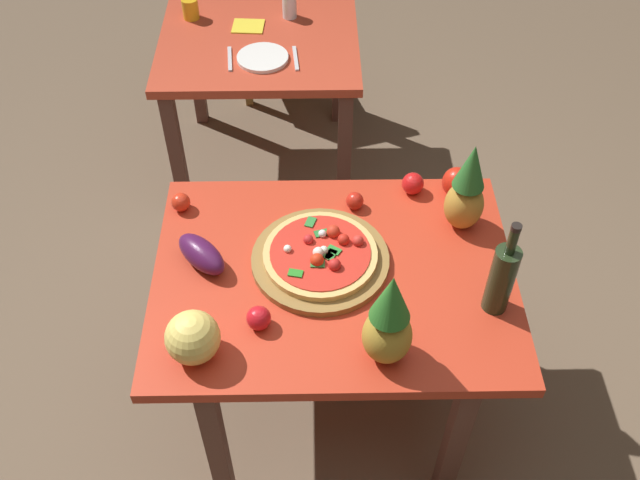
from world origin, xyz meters
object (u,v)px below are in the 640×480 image
Objects in this scene: background_table at (260,57)px; tomato_beside_pepper at (181,202)px; tomato_near_board at (259,318)px; tomato_by_bottle at (355,201)px; pizza at (321,254)px; napkin_folded at (248,26)px; pizza_board at (320,260)px; display_table at (334,293)px; dinner_plate at (263,58)px; pineapple_left at (389,323)px; melon at (193,337)px; tomato_at_corner at (413,184)px; fork_utensil at (230,59)px; bell_pepper at (456,182)px; drinking_glass_juice at (190,9)px; dining_chair at (269,15)px; wine_bottle at (502,278)px; drinking_glass_water at (289,6)px; knife_utensil at (296,58)px; pineapple_right at (467,191)px; eggplant at (201,254)px.

tomato_beside_pepper reaches higher than background_table.
tomato_by_bottle is at bearing 58.24° from tomato_near_board.
pizza is 2.57× the size of napkin_folded.
tomato_by_bottle is (0.12, 0.25, 0.02)m from pizza_board.
dinner_plate is at bearing 102.74° from display_table.
melon is (-0.54, 0.01, -0.07)m from pineapple_left.
pizza is 0.27m from tomato_by_bottle.
tomato_at_corner is 0.43× the size of fork_utensil.
tomato_near_board is 1.40m from fork_utensil.
pizza is 0.56m from bell_pepper.
tomato_by_bottle is at bearing 64.51° from pizza.
background_table is 1.13m from tomato_beside_pepper.
drinking_glass_juice is at bearing 131.34° from bell_pepper.
tomato_by_bottle is at bearing -70.03° from napkin_folded.
fork_utensil reaches higher than background_table.
tomato_near_board is at bearing 74.74° from dining_chair.
napkin_folded is at bearing 117.28° from wine_bottle.
tomato_near_board is 0.52× the size of napkin_folded.
tomato_at_corner is at bearing 48.02° from tomato_near_board.
drinking_glass_water is at bearing 94.44° from pizza_board.
fork_utensil is at bearing 180.00° from dinner_plate.
drinking_glass_water is 0.60× the size of knife_utensil.
tomato_beside_pepper is (-0.11, 0.58, -0.05)m from melon.
pizza reaches higher than tomato_beside_pepper.
dining_chair is 6.07× the size of napkin_folded.
drinking_glass_water reaches higher than tomato_at_corner.
pineapple_left is 1.89× the size of fork_utensil.
pizza_board is 2.42× the size of knife_utensil.
pizza_board is at bearing -79.40° from background_table.
tomato_at_corner is at bearing 132.16° from pineapple_right.
pineapple_left is at bearing 83.35° from dining_chair.
pizza_board is 0.56m from wine_bottle.
pizza is 1.07× the size of pineapple_right.
melon is at bearing -169.89° from wine_bottle.
pineapple_right reaches higher than tomato_at_corner.
tomato_beside_pepper is at bearing 120.05° from tomato_near_board.
eggplant is 1.43× the size of napkin_folded.
drinking_glass_water is 0.35m from knife_utensil.
pizza is 0.50m from pineapple_right.
drinking_glass_water reaches higher than tomato_beside_pepper.
melon is (-0.12, -2.34, 0.35)m from dining_chair.
tomato_beside_pepper is 0.69× the size of drinking_glass_juice.
bell_pepper is at bearing 20.35° from eggplant.
melon is 1.85m from drinking_glass_water.
display_table is 1.27m from fork_utensil.
pineapple_right is 0.97m from melon.
bell_pepper reaches higher than display_table.
dining_chair is 4.72× the size of knife_utensil.
bell_pepper is 1.18m from fork_utensil.
pizza_board is at bearing 117.04° from pineapple_left.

